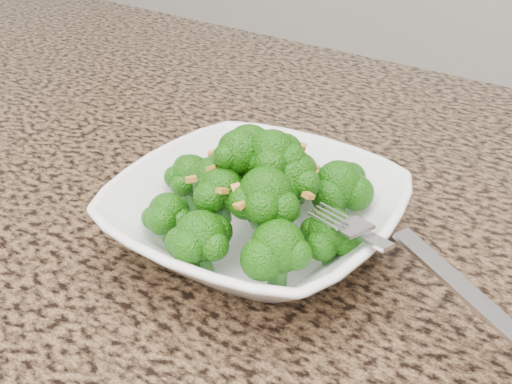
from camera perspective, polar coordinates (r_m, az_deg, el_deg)
The scene contains 5 objects.
granite_counter at distance 0.53m, azimuth -10.20°, elevation -6.35°, with size 1.64×1.04×0.03m, color brown.
bowl at distance 0.50m, azimuth 0.00°, elevation -2.26°, with size 0.22×0.22×0.05m, color white.
broccoli_pile at distance 0.47m, azimuth 0.00°, elevation 3.91°, with size 0.19×0.19×0.07m, color #1D640B, non-canonical shape.
garlic_topping at distance 0.46m, azimuth 0.00°, elevation 8.04°, with size 0.12×0.12×0.01m, color #BF862E, non-canonical shape.
fork at distance 0.43m, azimuth 11.15°, elevation -4.53°, with size 0.19×0.03×0.01m, color silver, non-canonical shape.
Camera 1 is at (0.32, 0.02, 1.20)m, focal length 45.00 mm.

